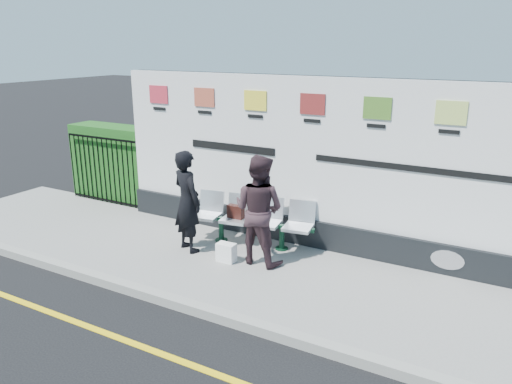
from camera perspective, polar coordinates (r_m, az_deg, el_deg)
ground at (r=6.63m, az=-12.09°, el=-17.20°), size 80.00×80.00×0.00m
pavement at (r=8.37m, az=-0.75°, el=-8.77°), size 14.00×3.00×0.12m
kerb at (r=7.25m, az=-6.83°, el=-13.10°), size 14.00×0.18×0.14m
yellow_line at (r=6.63m, az=-12.10°, el=-17.18°), size 14.00×0.10×0.01m
billboard at (r=8.83m, az=6.41°, el=1.92°), size 8.00×0.30×3.00m
hedge at (r=12.10m, az=-15.48°, el=3.28°), size 2.35×0.70×1.70m
railing at (r=11.82m, az=-16.97°, el=2.43°), size 2.05×0.06×1.54m
bench at (r=9.06m, az=-0.59°, el=-4.63°), size 2.31×0.93×0.48m
woman_left at (r=8.72m, az=-7.86°, el=-1.06°), size 0.77×0.65×1.80m
woman_right at (r=8.16m, az=0.32°, el=-2.03°), size 0.92×0.73×1.84m
handbag_brown at (r=9.04m, az=-2.34°, el=-2.26°), size 0.31×0.13×0.24m
carrier_bag_white at (r=8.45m, az=-3.41°, el=-6.91°), size 0.32×0.19×0.32m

